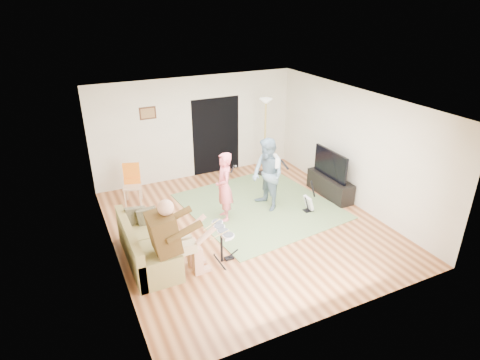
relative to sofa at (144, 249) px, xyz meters
name	(u,v)px	position (x,y,z in m)	size (l,w,h in m)	color
floor	(247,225)	(2.29, 0.31, -0.26)	(6.00, 6.00, 0.00)	brown
walls	(247,168)	(2.29, 0.31, 1.09)	(5.50, 6.00, 2.70)	beige
ceiling	(248,102)	(2.29, 0.31, 2.44)	(6.00, 6.00, 0.00)	white
window_blinds	(105,180)	(-0.46, 0.51, 1.29)	(2.05, 2.05, 0.00)	brown
doorway	(216,136)	(2.84, 3.30, 0.79)	(2.10, 2.10, 0.00)	black
picture_frame	(148,113)	(1.04, 3.30, 1.64)	(0.42, 0.03, 0.32)	#3F2314
area_rug	(259,206)	(2.94, 0.95, -0.25)	(3.13, 3.28, 0.02)	#637E4C
sofa	(144,249)	(0.00, 0.00, 0.00)	(0.78, 1.91, 0.77)	olive
drummer	(176,246)	(0.43, -0.65, 0.33)	(0.98, 0.55, 1.51)	#4F3616
drum_kit	(222,247)	(1.29, -0.65, 0.06)	(0.40, 0.71, 0.73)	black
singer	(224,187)	(1.97, 0.78, 0.52)	(0.57, 0.37, 1.56)	#F96C7B
microphone	(232,169)	(2.17, 0.78, 0.91)	(0.06, 0.06, 0.24)	black
guitarist	(268,175)	(3.06, 0.81, 0.59)	(0.82, 0.64, 1.69)	#6B879D
guitar_held	(276,161)	(3.26, 0.81, 0.89)	(0.12, 0.60, 0.26)	white
guitar_spare	(309,203)	(3.84, 0.25, -0.04)	(0.28, 0.25, 0.77)	black
torchiere_lamp	(265,124)	(3.95, 2.57, 1.19)	(0.38, 0.38, 2.12)	black
dining_chair	(132,189)	(0.30, 2.45, 0.08)	(0.50, 0.53, 0.95)	tan
tv_cabinet	(330,186)	(4.79, 0.71, -0.01)	(0.40, 1.40, 0.50)	black
television	(331,164)	(4.74, 0.71, 0.59)	(0.06, 1.17, 0.67)	black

